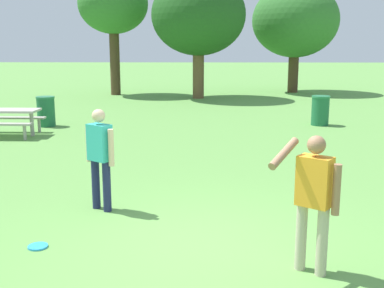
{
  "coord_description": "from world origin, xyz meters",
  "views": [
    {
      "loc": [
        0.11,
        -5.98,
        2.66
      ],
      "look_at": [
        -0.07,
        1.92,
        1.0
      ],
      "focal_mm": 45.52,
      "sensor_mm": 36.0,
      "label": 1
    }
  ],
  "objects": [
    {
      "name": "tree_far_right",
      "position": [
        4.96,
        20.43,
        3.76
      ],
      "size": [
        4.53,
        4.53,
        5.7
      ],
      "color": "#4C3823",
      "rests_on": "ground"
    },
    {
      "name": "frisbee",
      "position": [
        -2.06,
        -0.01,
        0.01
      ],
      "size": [
        0.26,
        0.26,
        0.03
      ],
      "primitive_type": "cylinder",
      "color": "#2D9EDB",
      "rests_on": "ground"
    },
    {
      "name": "picnic_table_near",
      "position": [
        -5.47,
        7.74,
        0.56
      ],
      "size": [
        1.72,
        1.45,
        0.77
      ],
      "color": "#B2ADA3",
      "rests_on": "ground"
    },
    {
      "name": "trash_can_beside_table",
      "position": [
        3.93,
        9.8,
        0.48
      ],
      "size": [
        0.59,
        0.59,
        0.96
      ],
      "color": "#1E663D",
      "rests_on": "ground"
    },
    {
      "name": "tree_tall_left",
      "position": [
        -4.38,
        19.04,
        4.47
      ],
      "size": [
        3.49,
        3.49,
        6.02
      ],
      "color": "#4C3823",
      "rests_on": "ground"
    },
    {
      "name": "tree_broad_center",
      "position": [
        -0.1,
        17.53,
        3.88
      ],
      "size": [
        4.43,
        4.43,
        5.79
      ],
      "color": "brown",
      "rests_on": "ground"
    },
    {
      "name": "person_catcher",
      "position": [
        1.37,
        -0.65,
        0.96
      ],
      "size": [
        0.83,
        0.53,
        1.64
      ],
      "color": "#B7AD93",
      "rests_on": "ground"
    },
    {
      "name": "ground_plane",
      "position": [
        0.0,
        0.0,
        0.0
      ],
      "size": [
        120.0,
        120.0,
        0.0
      ],
      "primitive_type": "plane",
      "color": "#609947"
    },
    {
      "name": "person_thrower",
      "position": [
        -1.52,
        1.49,
        0.94
      ],
      "size": [
        0.51,
        0.4,
        1.64
      ],
      "color": "#1E234C",
      "rests_on": "ground"
    },
    {
      "name": "trash_can_further_along",
      "position": [
        -4.92,
        9.4,
        0.48
      ],
      "size": [
        0.59,
        0.59,
        0.96
      ],
      "color": "#1E663D",
      "rests_on": "ground"
    }
  ]
}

